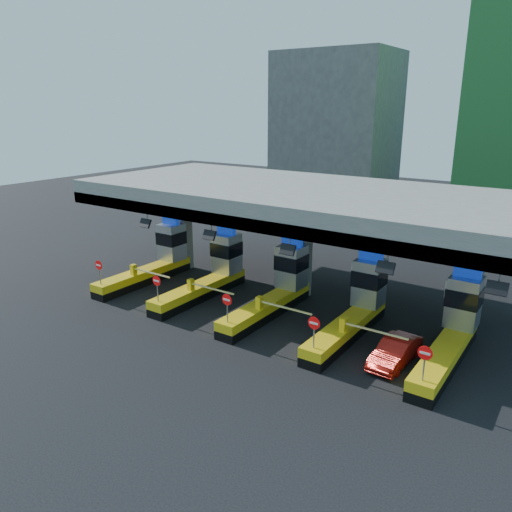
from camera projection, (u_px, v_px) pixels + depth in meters
The scene contains 9 objects.
ground at pixel (275, 311), 29.60m from camera, with size 120.00×120.00×0.00m, color black.
toll_canopy at pixel (302, 201), 30.07m from camera, with size 28.00×12.09×7.00m.
toll_lane_far_left at pixel (157, 259), 34.84m from camera, with size 4.43×8.00×4.16m.
toll_lane_left at pixel (212, 272), 32.12m from camera, with size 4.43×8.00×4.16m.
toll_lane_center at pixel (278, 287), 29.41m from camera, with size 4.43×8.00×4.16m.
toll_lane_right at pixel (357, 306), 26.69m from camera, with size 4.43×8.00×4.16m.
toll_lane_far_right at pixel (454, 329), 23.97m from camera, with size 4.43×8.00×4.16m.
bg_building_concrete at pixel (336, 127), 62.93m from camera, with size 14.00×10.00×18.00m, color #4C4C49.
red_car at pixel (395, 352), 23.41m from camera, with size 1.30×3.73×1.23m, color maroon.
Camera 1 is at (14.60, -23.17, 11.74)m, focal length 35.00 mm.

